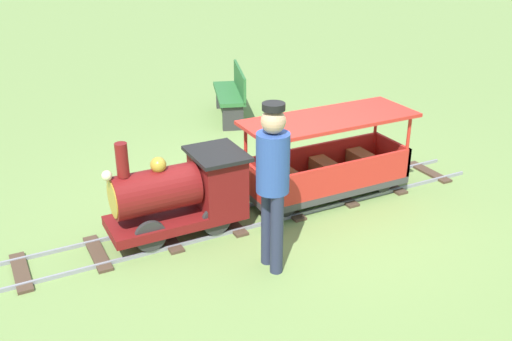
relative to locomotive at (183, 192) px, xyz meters
name	(u,v)px	position (x,y,z in m)	size (l,w,h in m)	color
ground_plane	(287,208)	(0.00, -1.24, -0.49)	(60.00, 60.00, 0.00)	#75934C
track	(258,214)	(0.00, -0.87, -0.47)	(0.70, 5.70, 0.04)	gray
locomotive	(183,192)	(0.00, 0.00, 0.00)	(0.66, 1.44, 1.08)	maroon
passenger_car	(327,165)	(0.00, -1.77, -0.06)	(0.76, 2.00, 0.97)	#3F3F3F
conductor_person	(273,175)	(-0.97, -0.51, 0.47)	(0.30, 0.30, 1.62)	#282D47
park_bench	(232,94)	(3.16, -2.04, -0.07)	(1.36, 0.80, 0.82)	#2D6B33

